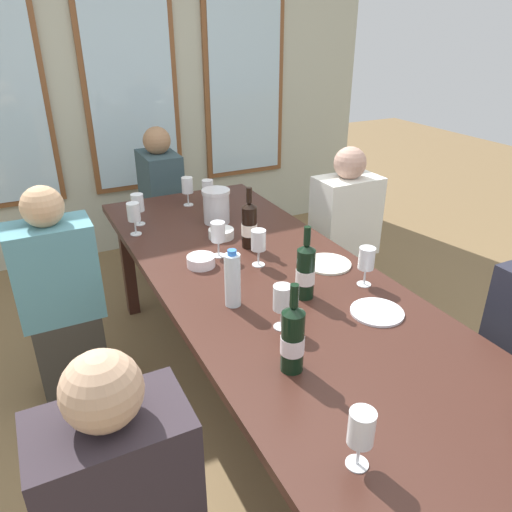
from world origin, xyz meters
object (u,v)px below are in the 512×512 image
(tasting_bowl_1, at_px, (221,233))
(wine_glass_6, at_px, (258,241))
(wine_glass_5, at_px, (282,300))
(seated_person_4, at_px, (163,208))
(wine_bottle_1, at_px, (293,338))
(wine_glass_9, at_px, (188,187))
(wine_glass_8, at_px, (218,233))
(seated_person_3, at_px, (343,240))
(wine_glass_3, at_px, (367,259))
(white_plate_1, at_px, (328,264))
(white_plate_0, at_px, (377,312))
(tasting_bowl_0, at_px, (201,261))
(seated_person_2, at_px, (61,301))
(metal_pitcher, at_px, (216,206))
(wine_glass_2, at_px, (138,204))
(water_bottle, at_px, (233,279))
(wine_bottle_2, at_px, (305,271))
(wine_bottle_0, at_px, (249,225))
(wine_glass_10, at_px, (208,189))
(wine_glass_7, at_px, (134,214))
(wine_glass_1, at_px, (361,429))
(dining_table, at_px, (276,297))

(tasting_bowl_1, xyz_separation_m, wine_glass_6, (0.03, -0.37, 0.10))
(wine_glass_5, xyz_separation_m, seated_person_4, (0.14, 2.00, -0.33))
(wine_bottle_1, relative_size, wine_glass_9, 1.80)
(wine_glass_5, bearing_deg, wine_glass_8, 87.52)
(wine_bottle_1, bearing_deg, seated_person_3, 47.32)
(wine_glass_3, height_order, seated_person_3, seated_person_3)
(wine_glass_5, relative_size, wine_glass_8, 1.00)
(white_plate_1, distance_m, seated_person_4, 1.69)
(white_plate_0, xyz_separation_m, white_plate_1, (0.06, 0.43, 0.00))
(tasting_bowl_1, distance_m, seated_person_3, 0.88)
(white_plate_1, relative_size, tasting_bowl_0, 1.67)
(white_plate_0, height_order, wine_glass_8, wine_glass_8)
(seated_person_2, bearing_deg, seated_person_3, -0.82)
(seated_person_3, height_order, seated_person_4, same)
(metal_pitcher, bearing_deg, wine_glass_2, 157.13)
(water_bottle, bearing_deg, wine_glass_8, 74.38)
(wine_bottle_2, height_order, wine_glass_8, wine_bottle_2)
(wine_bottle_0, relative_size, wine_glass_2, 1.77)
(wine_glass_6, bearing_deg, wine_glass_10, 84.63)
(white_plate_0, height_order, wine_glass_2, wine_glass_2)
(wine_bottle_1, height_order, wine_glass_7, wine_bottle_1)
(wine_glass_2, xyz_separation_m, wine_glass_6, (0.36, -0.74, 0.00))
(tasting_bowl_0, xyz_separation_m, wine_glass_10, (0.32, 0.70, 0.10))
(wine_glass_7, relative_size, wine_glass_9, 1.00)
(wine_glass_2, height_order, wine_glass_3, same)
(metal_pitcher, distance_m, tasting_bowl_1, 0.23)
(white_plate_0, xyz_separation_m, wine_bottle_2, (-0.18, 0.24, 0.11))
(tasting_bowl_1, bearing_deg, seated_person_2, 173.44)
(wine_glass_2, bearing_deg, metal_pitcher, -22.87)
(white_plate_1, xyz_separation_m, seated_person_2, (-1.13, 0.60, -0.22))
(tasting_bowl_1, relative_size, seated_person_2, 0.12)
(wine_glass_1, distance_m, seated_person_3, 1.94)
(wine_glass_6, relative_size, wine_glass_10, 1.00)
(white_plate_0, xyz_separation_m, wine_glass_3, (0.10, 0.20, 0.12))
(wine_bottle_0, distance_m, wine_glass_3, 0.63)
(tasting_bowl_0, relative_size, wine_glass_2, 0.75)
(white_plate_1, relative_size, wine_bottle_1, 0.69)
(wine_glass_2, xyz_separation_m, wine_glass_5, (0.21, -1.23, 0.00))
(white_plate_1, bearing_deg, wine_glass_3, -82.12)
(white_plate_1, bearing_deg, wine_bottle_2, -141.71)
(wine_glass_5, xyz_separation_m, wine_glass_6, (0.16, 0.49, 0.00))
(tasting_bowl_0, distance_m, wine_glass_7, 0.54)
(wine_glass_6, bearing_deg, dining_table, -93.96)
(wine_glass_8, xyz_separation_m, seated_person_2, (-0.72, 0.29, -0.33))
(tasting_bowl_1, height_order, water_bottle, water_bottle)
(metal_pitcher, bearing_deg, wine_glass_1, -100.73)
(wine_glass_1, distance_m, wine_glass_3, 0.96)
(wine_bottle_0, relative_size, tasting_bowl_1, 2.32)
(metal_pitcher, xyz_separation_m, wine_glass_8, (-0.16, -0.41, 0.02))
(wine_glass_1, bearing_deg, white_plate_0, 46.83)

